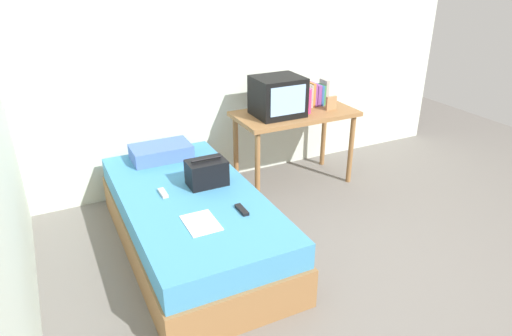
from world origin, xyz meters
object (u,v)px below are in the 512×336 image
at_px(picture_frame, 331,103).
at_px(water_bottle, 307,101).
at_px(remote_silver, 163,193).
at_px(desk, 295,121).
at_px(handbag, 207,173).
at_px(magazine, 201,223).
at_px(remote_dark, 242,210).
at_px(pillow, 161,152).
at_px(tv, 278,96).
at_px(bed, 192,222).
at_px(book_row, 313,94).

bearing_deg(picture_frame, water_bottle, 176.49).
xyz_separation_m(water_bottle, remote_silver, (-1.56, -0.49, -0.38)).
xyz_separation_m(desk, handbag, (-1.12, -0.56, -0.07)).
height_order(magazine, remote_dark, remote_dark).
height_order(desk, pillow, desk).
relative_size(tv, magazine, 1.52).
xyz_separation_m(bed, desk, (1.29, 0.66, 0.42)).
bearing_deg(tv, water_bottle, -14.79).
relative_size(tv, picture_frame, 3.30).
distance_m(bed, water_bottle, 1.62).
bearing_deg(remote_silver, handbag, 1.72).
relative_size(desk, remote_dark, 7.44).
bearing_deg(water_bottle, picture_frame, -3.51).
height_order(desk, book_row, book_row).
bearing_deg(remote_dark, water_bottle, 40.75).
distance_m(picture_frame, magazine, 2.00).
bearing_deg(book_row, pillow, -179.11).
bearing_deg(magazine, picture_frame, 30.02).
height_order(pillow, remote_dark, pillow).
height_order(bed, picture_frame, picture_frame).
bearing_deg(pillow, book_row, 0.89).
relative_size(tv, book_row, 1.54).
bearing_deg(bed, handbag, 29.13).
distance_m(picture_frame, remote_dark, 1.72).
relative_size(tv, pillow, 0.86).
bearing_deg(pillow, desk, -3.90).
bearing_deg(desk, pillow, 176.10).
relative_size(tv, water_bottle, 1.86).
relative_size(tv, handbag, 1.47).
xyz_separation_m(bed, remote_silver, (-0.18, 0.09, 0.26)).
xyz_separation_m(picture_frame, magazine, (-1.71, -0.99, -0.33)).
bearing_deg(picture_frame, tv, 170.61).
xyz_separation_m(picture_frame, remote_silver, (-1.82, -0.47, -0.32)).
bearing_deg(magazine, pillow, 86.98).
height_order(desk, magazine, desk).
bearing_deg(pillow, picture_frame, -6.47).
relative_size(water_bottle, book_row, 0.83).
distance_m(book_row, remote_silver, 1.91).
xyz_separation_m(desk, magazine, (-1.36, -1.08, -0.17)).
height_order(handbag, magazine, handbag).
bearing_deg(handbag, magazine, -114.91).
distance_m(bed, magazine, 0.50).
distance_m(water_bottle, remote_silver, 1.67).
xyz_separation_m(tv, pillow, (-1.10, 0.10, -0.39)).
relative_size(bed, remote_dark, 12.82).
xyz_separation_m(bed, handbag, (0.17, 0.10, 0.35)).
height_order(water_bottle, picture_frame, water_bottle).
distance_m(book_row, pillow, 1.60).
relative_size(picture_frame, pillow, 0.26).
bearing_deg(desk, water_bottle, -45.04).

